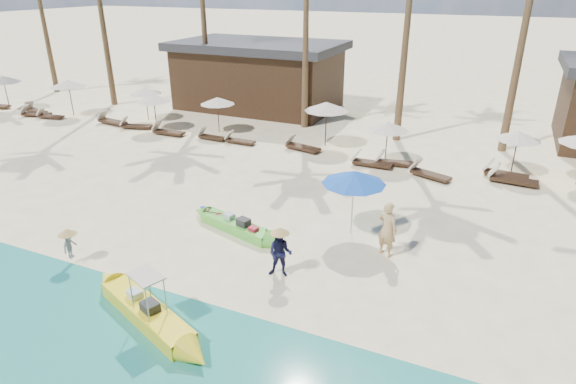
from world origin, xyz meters
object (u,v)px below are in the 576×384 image
at_px(yellow_canoe, 147,312).
at_px(blue_umbrella, 354,177).
at_px(tourist, 387,229).
at_px(green_canoe, 236,226).

height_order(yellow_canoe, blue_umbrella, blue_umbrella).
xyz_separation_m(yellow_canoe, blue_umbrella, (3.38, 6.54, 1.83)).
height_order(yellow_canoe, tourist, tourist).
bearing_deg(blue_umbrella, green_canoe, -158.00).
bearing_deg(yellow_canoe, green_canoe, 114.81).
xyz_separation_m(green_canoe, blue_umbrella, (3.67, 1.48, 1.86)).
distance_m(yellow_canoe, blue_umbrella, 7.58).
xyz_separation_m(green_canoe, tourist, (5.07, 0.59, 0.71)).
xyz_separation_m(tourist, blue_umbrella, (-1.40, 0.89, 1.15)).
relative_size(yellow_canoe, tourist, 2.94).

